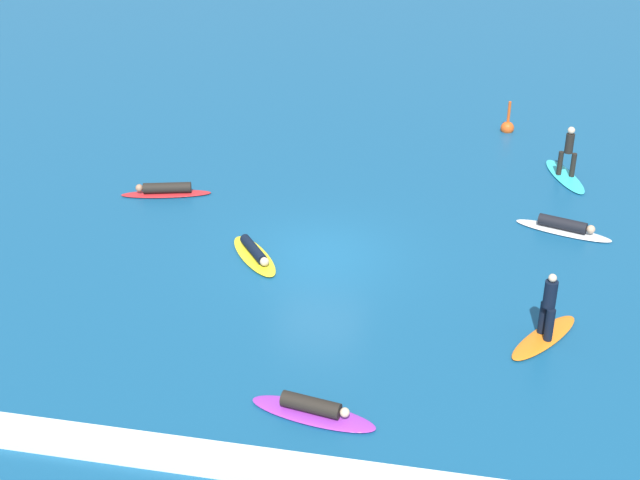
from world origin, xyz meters
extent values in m
plane|color=navy|center=(0.00, 0.00, 0.00)|extent=(120.00, 120.00, 0.00)
ellipsoid|color=yellow|center=(-1.82, -0.49, 0.05)|extent=(2.15, 2.55, 0.11)
cylinder|color=black|center=(-1.85, -0.45, 0.25)|extent=(1.07, 1.32, 0.29)
sphere|color=beige|center=(-1.36, -1.12, 0.27)|extent=(0.35, 0.35, 0.25)
ellipsoid|color=#33C6CC|center=(7.16, 6.89, 0.05)|extent=(1.65, 2.94, 0.09)
cylinder|color=black|center=(6.95, 6.93, 0.50)|extent=(0.22, 0.22, 0.82)
cylinder|color=black|center=(7.37, 6.85, 0.50)|extent=(0.22, 0.22, 0.82)
cylinder|color=black|center=(7.16, 6.89, 1.25)|extent=(0.36, 0.36, 0.68)
sphere|color=beige|center=(7.16, 6.89, 1.71)|extent=(0.32, 0.32, 0.25)
ellipsoid|color=purple|center=(1.21, -7.00, 0.05)|extent=(2.97, 1.27, 0.10)
cylinder|color=black|center=(1.16, -6.99, 0.28)|extent=(1.37, 0.58, 0.36)
sphere|color=beige|center=(1.93, -7.13, 0.30)|extent=(0.25, 0.25, 0.22)
ellipsoid|color=orange|center=(6.22, -3.07, 0.05)|extent=(2.01, 2.57, 0.10)
cylinder|color=black|center=(6.15, -2.92, 0.53)|extent=(0.30, 0.30, 0.86)
cylinder|color=black|center=(6.29, -3.21, 0.53)|extent=(0.30, 0.30, 0.86)
cylinder|color=black|center=(6.22, -3.07, 1.31)|extent=(0.44, 0.44, 0.69)
sphere|color=beige|center=(6.22, -3.07, 1.76)|extent=(0.28, 0.28, 0.20)
ellipsoid|color=white|center=(6.93, 2.81, 0.05)|extent=(2.97, 1.48, 0.09)
cylinder|color=black|center=(6.89, 2.82, 0.27)|extent=(1.47, 0.76, 0.36)
sphere|color=tan|center=(7.69, 2.57, 0.29)|extent=(0.32, 0.32, 0.26)
ellipsoid|color=red|center=(-5.71, 2.97, 0.04)|extent=(2.98, 1.31, 0.09)
cylinder|color=black|center=(-5.66, 2.99, 0.26)|extent=(1.58, 0.72, 0.35)
sphere|color=#A37556|center=(-6.53, 2.76, 0.28)|extent=(0.31, 0.31, 0.25)
sphere|color=#E55119|center=(5.19, 10.86, 0.13)|extent=(0.51, 0.51, 0.51)
cylinder|color=#E55119|center=(5.19, 10.86, 0.59)|extent=(0.11, 0.11, 1.19)
cube|color=white|center=(0.00, -8.83, 0.09)|extent=(19.71, 0.90, 0.18)
camera|label=1|loc=(4.28, -21.93, 12.63)|focal=50.11mm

